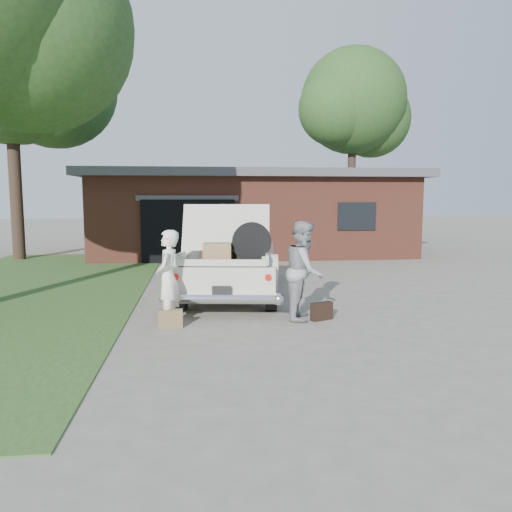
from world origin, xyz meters
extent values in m
plane|color=gray|center=(0.00, 0.00, 0.00)|extent=(90.00, 90.00, 0.00)
cube|color=#2D4C1E|center=(-5.50, 3.00, 0.01)|extent=(6.00, 16.00, 0.02)
cube|color=brown|center=(1.00, 11.50, 1.50)|extent=(12.00, 7.00, 3.00)
cube|color=#4C4C51|center=(1.00, 11.50, 3.15)|extent=(12.80, 7.80, 0.30)
cube|color=black|center=(-1.50, 8.05, 1.10)|extent=(3.20, 0.30, 2.20)
cube|color=#4C4C51|center=(-1.50, 7.98, 2.25)|extent=(3.50, 0.12, 0.18)
cube|color=black|center=(4.50, 7.98, 1.60)|extent=(1.40, 0.08, 1.00)
sphere|color=#385924|center=(-4.60, 1.88, 5.80)|extent=(4.32, 4.32, 4.32)
cylinder|color=#38281E|center=(-7.70, 9.69, 2.86)|extent=(0.44, 0.44, 5.73)
sphere|color=#385924|center=(-7.70, 9.69, 7.16)|extent=(6.04, 6.04, 6.04)
sphere|color=#385924|center=(-6.34, 10.29, 6.34)|extent=(4.53, 4.53, 4.53)
cylinder|color=#38281E|center=(7.32, 17.71, 2.99)|extent=(0.44, 0.44, 5.97)
sphere|color=#385924|center=(7.32, 17.71, 7.46)|extent=(5.71, 5.71, 5.71)
sphere|color=#385924|center=(8.60, 18.28, 6.61)|extent=(4.28, 4.28, 4.28)
sphere|color=#385924|center=(6.18, 17.00, 6.93)|extent=(3.99, 3.99, 3.99)
cube|color=beige|center=(-0.38, 2.33, 0.66)|extent=(2.70, 5.47, 0.68)
cube|color=#B3AB9D|center=(-0.33, 2.64, 1.26)|extent=(2.00, 2.32, 0.55)
cube|color=black|center=(-0.19, 3.63, 1.24)|extent=(1.62, 0.31, 0.46)
cube|color=black|center=(-0.47, 1.66, 1.24)|extent=(1.62, 0.31, 0.46)
cylinder|color=black|center=(-1.54, 0.69, 0.35)|extent=(0.32, 0.72, 0.69)
cylinder|color=black|center=(0.29, 0.44, 0.35)|extent=(0.32, 0.72, 0.69)
cylinder|color=black|center=(-1.04, 4.23, 0.35)|extent=(0.32, 0.72, 0.69)
cylinder|color=black|center=(0.78, 3.97, 0.35)|extent=(0.32, 0.72, 0.69)
cylinder|color=silver|center=(-0.74, -0.32, 0.42)|extent=(2.16, 0.48, 0.19)
cylinder|color=#A5140F|center=(-1.59, -0.12, 0.82)|extent=(0.14, 0.12, 0.13)
cylinder|color=#A5140F|center=(0.12, -0.36, 0.82)|extent=(0.14, 0.12, 0.13)
cube|color=black|center=(-0.75, -0.34, 0.58)|extent=(0.36, 0.07, 0.18)
cube|color=black|center=(-0.65, 0.36, 1.02)|extent=(1.77, 1.37, 0.04)
cube|color=beige|center=(-1.48, 0.47, 1.12)|extent=(0.22, 1.15, 0.19)
cube|color=beige|center=(0.18, 0.24, 1.12)|extent=(0.22, 1.15, 0.19)
cube|color=beige|center=(-0.73, -0.21, 1.08)|extent=(1.67, 0.29, 0.13)
cube|color=beige|center=(-0.61, 0.68, 1.59)|extent=(1.82, 0.78, 1.11)
cube|color=#4D2C21|center=(-0.80, 0.59, 1.14)|extent=(0.66, 0.47, 0.20)
cube|color=#97754C|center=(-0.79, 0.21, 1.22)|extent=(0.58, 0.42, 0.37)
cube|color=black|center=(-0.53, 0.56, 1.14)|extent=(0.68, 0.50, 0.20)
cube|color=brown|center=(-0.44, 0.46, 1.30)|extent=(0.47, 0.34, 0.15)
cylinder|color=black|center=(-0.13, 0.23, 1.42)|extent=(0.79, 0.27, 0.77)
imported|color=white|center=(-1.71, -0.49, 0.86)|extent=(0.52, 0.69, 1.72)
imported|color=gray|center=(0.81, -0.30, 0.93)|extent=(0.94, 1.07, 1.86)
cube|color=brown|center=(-1.66, -0.69, 0.16)|extent=(0.42, 0.13, 0.33)
cube|color=black|center=(1.11, -0.46, 0.17)|extent=(0.46, 0.31, 0.34)
camera|label=1|loc=(-1.17, -9.39, 2.30)|focal=35.00mm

